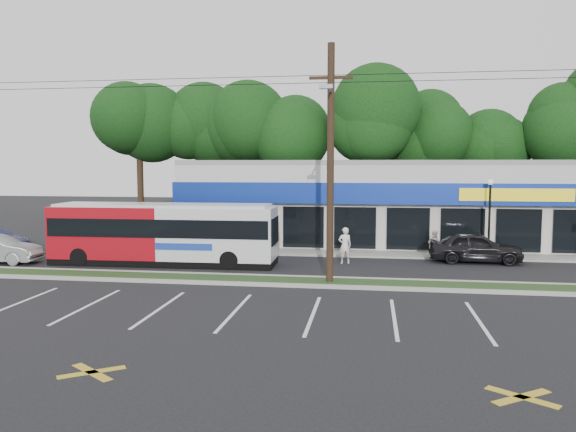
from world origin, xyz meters
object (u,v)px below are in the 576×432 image
at_px(utility_pole, 326,156).
at_px(car_dark, 476,247).
at_px(lamp_post, 490,209).
at_px(pedestrian_b, 434,244).
at_px(pedestrian_a, 345,245).
at_px(metrobus, 164,232).

relative_size(utility_pole, car_dark, 10.72).
bearing_deg(lamp_post, car_dark, -122.11).
bearing_deg(pedestrian_b, car_dark, 179.32).
distance_m(lamp_post, pedestrian_a, 8.28).
xyz_separation_m(utility_pole, pedestrian_b, (5.28, 7.57, -4.66)).
height_order(metrobus, pedestrian_b, metrobus).
height_order(utility_pole, lamp_post, utility_pole).
height_order(lamp_post, pedestrian_a, lamp_post).
relative_size(pedestrian_a, pedestrian_b, 1.24).
bearing_deg(lamp_post, metrobus, -165.54).
bearing_deg(pedestrian_a, utility_pole, 66.67).
xyz_separation_m(lamp_post, pedestrian_a, (-7.59, -2.80, -1.74)).
bearing_deg(pedestrian_b, metrobus, 46.96).
distance_m(lamp_post, pedestrian_b, 3.48).
xyz_separation_m(car_dark, pedestrian_a, (-6.66, -1.31, 0.14)).
relative_size(lamp_post, pedestrian_b, 2.82).
xyz_separation_m(utility_pole, pedestrian_a, (0.58, 5.07, -4.48)).
xyz_separation_m(pedestrian_a, pedestrian_b, (4.71, 2.50, -0.18)).
distance_m(metrobus, pedestrian_b, 14.38).
bearing_deg(car_dark, utility_pole, 132.79).
relative_size(utility_pole, pedestrian_b, 33.22).
bearing_deg(utility_pole, lamp_post, 43.95).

